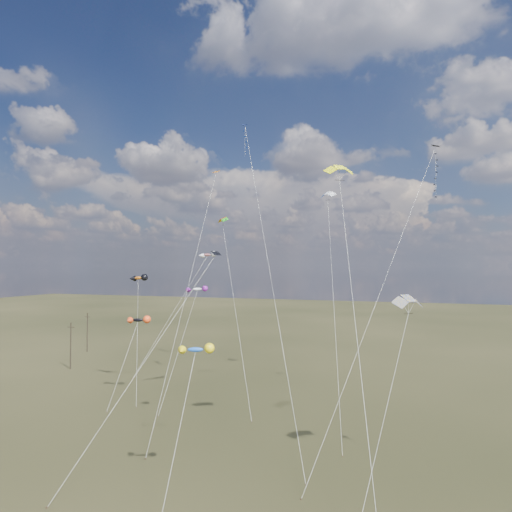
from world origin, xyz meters
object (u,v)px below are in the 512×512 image
(utility_pole_far, at_px, (87,332))
(novelty_black_orange, at_px, (138,320))
(utility_pole_near, at_px, (71,345))
(diamond_black_high, at_px, (430,184))
(parafoil_yellow, at_px, (340,168))

(utility_pole_far, bearing_deg, novelty_black_orange, -41.05)
(utility_pole_near, distance_m, utility_pole_far, 16.12)
(novelty_black_orange, bearing_deg, diamond_black_high, 3.66)
(diamond_black_high, bearing_deg, parafoil_yellow, -117.42)
(utility_pole_near, height_order, diamond_black_high, diamond_black_high)
(utility_pole_near, distance_m, diamond_black_high, 62.96)
(utility_pole_near, height_order, parafoil_yellow, parafoil_yellow)
(utility_pole_near, height_order, novelty_black_orange, novelty_black_orange)
(utility_pole_near, xyz_separation_m, parafoil_yellow, (49.95, -24.10, 22.30))
(diamond_black_high, bearing_deg, novelty_black_orange, -176.34)
(utility_pole_far, relative_size, parafoil_yellow, 0.29)
(utility_pole_near, relative_size, diamond_black_high, 0.25)
(utility_pole_near, xyz_separation_m, diamond_black_high, (57.95, -8.69, 23.02))
(parafoil_yellow, relative_size, novelty_black_orange, 2.45)
(parafoil_yellow, bearing_deg, utility_pole_near, 154.25)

